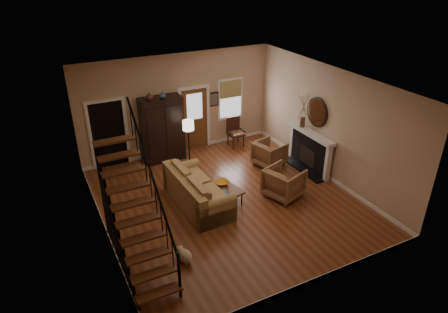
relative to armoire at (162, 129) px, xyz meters
name	(u,v)px	position (x,y,z in m)	size (l,w,h in m)	color
room	(187,130)	(0.29, -1.39, 0.46)	(7.00, 7.33, 3.30)	brown
staircase	(134,200)	(-2.08, -4.45, 0.55)	(0.94, 2.80, 3.20)	brown
fireplace	(311,147)	(3.83, -2.65, -0.31)	(0.33, 1.95, 2.30)	black
armoire	(162,129)	(0.00, 0.00, 0.00)	(1.30, 0.60, 2.10)	black
vase_a	(149,96)	(-0.35, -0.10, 1.17)	(0.24, 0.24, 0.25)	#4C2619
vase_b	(162,95)	(0.05, -0.10, 1.16)	(0.20, 0.20, 0.21)	#334C60
sofa	(198,190)	(-0.07, -2.94, -0.61)	(1.02, 2.37, 0.88)	#AD894E
coffee_table	(223,194)	(0.61, -3.08, -0.84)	(0.65, 1.11, 0.42)	brown
bowl	(222,183)	(0.66, -2.93, -0.58)	(0.38, 0.38, 0.09)	orange
books	(224,193)	(0.49, -3.38, -0.60)	(0.20, 0.28, 0.05)	beige
armchair_left	(284,182)	(2.20, -3.61, -0.63)	(0.91, 0.93, 0.85)	brown
armchair_right	(269,154)	(2.84, -1.89, -0.65)	(0.84, 0.87, 0.79)	brown
floor_lamp	(189,144)	(0.57, -0.80, -0.29)	(0.35, 0.35, 1.52)	black
side_chair	(236,133)	(2.55, -0.20, -0.54)	(0.54, 0.54, 1.02)	#341A10
dog	(185,256)	(-1.23, -4.90, -0.89)	(0.27, 0.45, 0.33)	beige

